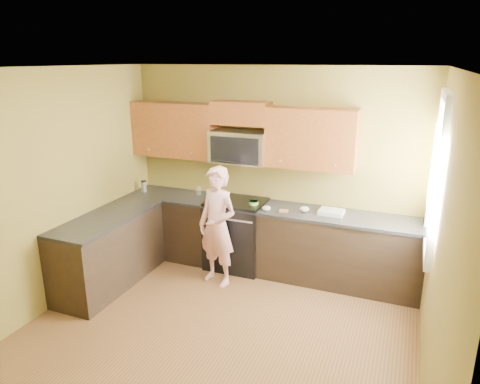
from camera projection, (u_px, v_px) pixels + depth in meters
The scene contains 25 objects.
floor at pixel (212, 339), 4.54m from camera, with size 4.00×4.00×0.00m, color brown.
ceiling at pixel (206, 68), 3.75m from camera, with size 4.00×4.00×0.00m, color white.
wall_back at pixel (273, 169), 5.92m from camera, with size 4.00×4.00×0.00m, color olive.
wall_front at pixel (48, 335), 2.36m from camera, with size 4.00×4.00×0.00m, color olive.
wall_left at pixel (45, 193), 4.85m from camera, with size 4.00×4.00×0.00m, color olive.
wall_right at pixel (440, 249), 3.44m from camera, with size 4.00×4.00×0.00m, color olive.
cabinet_back_run at pixel (265, 239), 5.92m from camera, with size 4.00×0.60×0.88m, color black.
cabinet_left_run at pixel (109, 252), 5.54m from camera, with size 0.60×1.60×0.88m, color black.
countertop_back at pixel (265, 207), 5.78m from camera, with size 4.00×0.62×0.04m, color black.
countertop_left at pixel (107, 218), 5.40m from camera, with size 0.62×1.60×0.04m, color black.
stove at pixel (237, 233), 6.03m from camera, with size 0.76×0.65×0.95m, color black, non-canonical shape.
microwave at pixel (240, 162), 5.85m from camera, with size 0.76×0.40×0.42m, color silver, non-canonical shape.
upper_cab_left at pixel (176, 156), 6.24m from camera, with size 1.22×0.33×0.75m, color brown, non-canonical shape.
upper_cab_right at pixel (310, 168), 5.55m from camera, with size 1.12×0.33×0.75m, color brown, non-canonical shape.
upper_cab_over_mw at pixel (241, 113), 5.70m from camera, with size 0.76×0.33×0.30m, color brown.
window at pixel (437, 175), 4.42m from camera, with size 0.06×1.06×1.66m, color white, non-canonical shape.
woman at pixel (217, 226), 5.49m from camera, with size 0.56×0.37×1.53m, color pink.
frying_pan at pixel (221, 205), 5.70m from camera, with size 0.26×0.45×0.06m, color black, non-canonical shape.
butter_tub at pixel (254, 206), 5.75m from camera, with size 0.13×0.13×0.09m, color #FFEE43, non-canonical shape.
toast_slice at pixel (284, 211), 5.55m from camera, with size 0.11×0.11×0.01m, color #B27F47.
napkin_a at pixel (267, 208), 5.59m from camera, with size 0.11×0.12×0.06m, color silver.
napkin_b at pixel (304, 209), 5.55m from camera, with size 0.12×0.13×0.07m, color silver.
dish_towel at pixel (331, 212), 5.47m from camera, with size 0.30×0.24×0.05m, color white.
travel_mug at pixel (144, 192), 6.39m from camera, with size 0.08×0.08×0.17m, color silver, non-canonical shape.
glass_c at pixel (199, 191), 6.22m from camera, with size 0.07×0.07×0.12m, color silver.
Camera 1 is at (1.71, -3.51, 2.78)m, focal length 32.87 mm.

